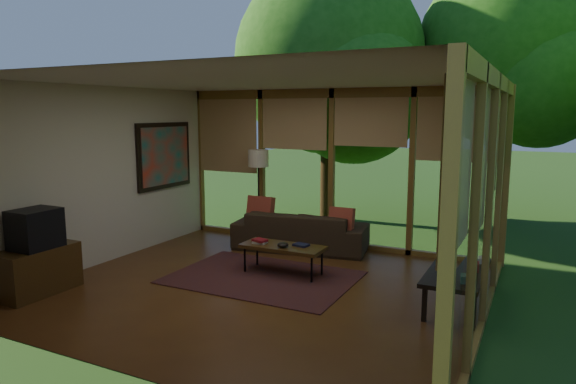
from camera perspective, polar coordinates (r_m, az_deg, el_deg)
The scene contains 25 objects.
floor at distance 6.93m, azimuth -3.06°, elevation -10.60°, with size 5.50×5.50×0.00m, color brown.
ceiling at distance 6.54m, azimuth -3.26°, elevation 12.29°, with size 5.50×5.50×0.00m, color silver.
wall_left at distance 8.30m, azimuth -19.91°, elevation 1.72°, with size 0.04×5.00×2.70m, color beige.
wall_front at distance 4.63m, azimuth -18.65°, elevation -3.55°, with size 5.50×0.04×2.70m, color beige.
window_wall_back at distance 8.84m, azimuth 4.87°, elevation 2.63°, with size 5.50×0.12×2.70m, color olive.
window_wall_right at distance 5.78m, azimuth 21.30°, elevation -1.29°, with size 0.12×5.00×2.70m, color olive.
tree_nw at distance 11.22m, azimuth 4.58°, elevation 14.45°, with size 3.99×3.99×5.40m.
tree_ne at distance 12.00m, azimuth 22.98°, elevation 14.51°, with size 3.61×3.61×5.44m.
rug at distance 7.33m, azimuth -2.84°, elevation -9.44°, with size 2.52×1.78×0.01m, color maroon.
sofa at distance 8.70m, azimuth 1.41°, elevation -4.30°, with size 2.22×0.87×0.65m, color #36291B.
pillow_left at distance 8.93m, azimuth -3.08°, elevation -2.06°, with size 0.47×0.16×0.47m, color maroon.
pillow_right at distance 8.32m, azimuth 5.96°, elevation -3.16°, with size 0.40×0.13×0.40m, color maroon.
ct_book_lower at distance 7.48m, azimuth -3.15°, elevation -5.61°, with size 0.19×0.14×0.03m, color beige.
ct_book_upper at distance 7.47m, azimuth -3.15°, elevation -5.37°, with size 0.20×0.15×0.03m, color maroon.
ct_book_side at distance 7.32m, azimuth 1.47°, elevation -5.90°, with size 0.21×0.16×0.03m, color black.
ct_bowl at distance 7.25m, azimuth -0.58°, elevation -5.89°, with size 0.16×0.16×0.07m, color black.
media_cabinet at distance 7.38m, azimuth -26.07°, elevation -7.83°, with size 0.50×1.00×0.60m, color #4D3315.
television at distance 7.24m, azimuth -26.27°, elevation -3.68°, with size 0.45×0.55×0.50m, color black.
console_book_a at distance 6.07m, azimuth 17.57°, elevation -8.91°, with size 0.23×0.17×0.08m, color #2E5144.
console_book_b at distance 6.50m, azimuth 18.20°, elevation -7.69°, with size 0.22×0.16×0.10m, color maroon.
console_book_c at distance 6.88m, azimuth 18.69°, elevation -6.94°, with size 0.24×0.17×0.07m, color beige.
floor_lamp at distance 9.09m, azimuth -3.31°, elevation 3.17°, with size 0.36×0.36×1.65m.
coffee_table at distance 7.37m, azimuth -0.57°, elevation -6.20°, with size 1.20×0.50×0.43m.
side_console at distance 6.48m, azimuth 18.10°, elevation -8.62°, with size 0.60×1.40×0.46m.
wall_painting at distance 9.27m, azimuth -13.56°, elevation 3.95°, with size 0.06×1.35×1.15m.
Camera 1 is at (3.23, -5.68, 2.31)m, focal length 32.00 mm.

